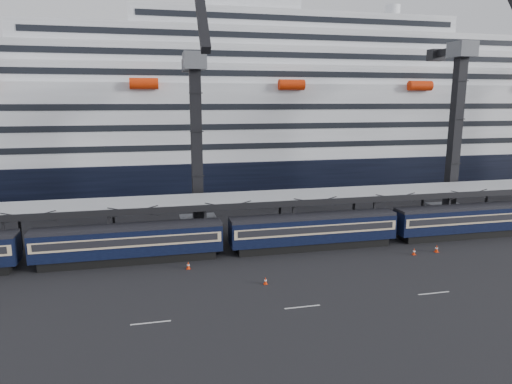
{
  "coord_description": "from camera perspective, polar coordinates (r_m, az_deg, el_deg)",
  "views": [
    {
      "loc": [
        -25.36,
        -36.67,
        16.43
      ],
      "look_at": [
        -14.64,
        10.0,
        6.81
      ],
      "focal_mm": 32.0,
      "sensor_mm": 36.0,
      "label": 1
    }
  ],
  "objects": [
    {
      "name": "traffic_cone_e",
      "position": [
        52.69,
        19.16,
        -7.04
      ],
      "size": [
        0.37,
        0.37,
        0.73
      ],
      "color": "red",
      "rests_on": "ground"
    },
    {
      "name": "canopy",
      "position": [
        57.75,
        13.39,
        -0.11
      ],
      "size": [
        130.0,
        6.25,
        5.53
      ],
      "color": "#9DA0A5",
      "rests_on": "ground"
    },
    {
      "name": "crane_dark_mid",
      "position": [
        67.69,
        23.92,
        7.8
      ],
      "size": [
        4.5,
        18.24,
        39.64
      ],
      "color": "#53565C",
      "rests_on": "ground"
    },
    {
      "name": "traffic_cone_b",
      "position": [
        46.31,
        -8.47,
        -9.04
      ],
      "size": [
        0.39,
        0.39,
        0.77
      ],
      "color": "red",
      "rests_on": "ground"
    },
    {
      "name": "cruise_ship",
      "position": [
        86.25,
        3.47,
        8.63
      ],
      "size": [
        214.09,
        28.84,
        34.0
      ],
      "color": "black",
      "rests_on": "ground"
    },
    {
      "name": "train",
      "position": [
        53.0,
        10.62,
        -4.41
      ],
      "size": [
        133.05,
        3.0,
        4.05
      ],
      "color": "black",
      "rests_on": "ground"
    },
    {
      "name": "ground",
      "position": [
        47.52,
        20.63,
        -9.63
      ],
      "size": [
        260.0,
        260.0,
        0.0
      ],
      "primitive_type": "plane",
      "color": "black",
      "rests_on": "ground"
    },
    {
      "name": "traffic_cone_d",
      "position": [
        54.42,
        21.64,
        -6.57
      ],
      "size": [
        0.43,
        0.43,
        0.86
      ],
      "color": "red",
      "rests_on": "ground"
    },
    {
      "name": "traffic_cone_c",
      "position": [
        42.27,
        1.19,
        -11.02
      ],
      "size": [
        0.34,
        0.34,
        0.68
      ],
      "color": "red",
      "rests_on": "ground"
    },
    {
      "name": "crane_dark_near",
      "position": [
        55.7,
        -7.42,
        6.63
      ],
      "size": [
        4.5,
        17.75,
        35.08
      ],
      "color": "#53565C",
      "rests_on": "ground"
    }
  ]
}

